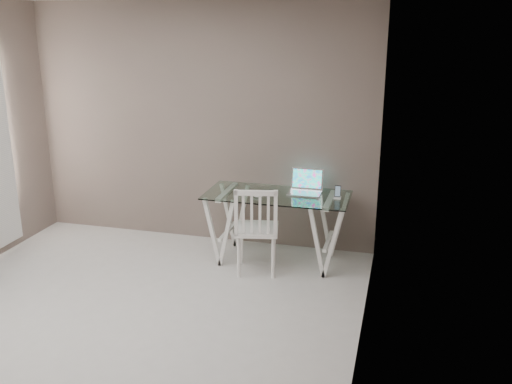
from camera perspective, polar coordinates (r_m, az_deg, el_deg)
room at (r=4.48m, az=-16.42°, el=6.12°), size 4.50×4.52×2.71m
desk at (r=6.06m, az=2.10°, el=-3.52°), size 1.50×0.70×0.75m
chair at (r=5.70m, az=0.05°, el=-3.47°), size 0.50×0.50×0.93m
laptop at (r=6.02m, az=4.98°, el=0.50°), size 0.34×0.30×0.24m
keyboard at (r=5.99m, az=0.47°, el=-0.06°), size 0.28×0.12×0.01m
mouse at (r=5.84m, az=0.18°, el=-0.37°), size 0.10×0.06×0.03m
phone_dock at (r=5.86m, az=8.16°, el=-0.29°), size 0.07×0.07×0.13m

